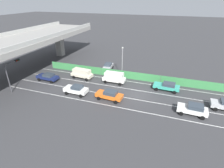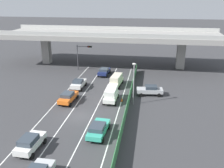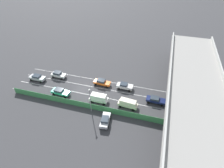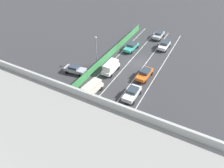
% 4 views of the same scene
% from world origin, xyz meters
% --- Properties ---
extents(ground_plane, '(300.00, 300.00, 0.00)m').
position_xyz_m(ground_plane, '(0.00, 0.00, 0.00)').
color(ground_plane, '#38383A').
extents(lane_line_left_edge, '(0.14, 42.53, 0.01)m').
position_xyz_m(lane_line_left_edge, '(-4.96, 3.26, 0.00)').
color(lane_line_left_edge, silver).
rests_on(lane_line_left_edge, ground).
extents(lane_line_mid_left, '(0.14, 42.53, 0.01)m').
position_xyz_m(lane_line_mid_left, '(-1.65, 3.26, 0.00)').
color(lane_line_mid_left, silver).
rests_on(lane_line_mid_left, ground).
extents(lane_line_mid_right, '(0.14, 42.53, 0.01)m').
position_xyz_m(lane_line_mid_right, '(1.65, 3.26, 0.00)').
color(lane_line_mid_right, silver).
rests_on(lane_line_mid_right, ground).
extents(lane_line_right_edge, '(0.14, 42.53, 0.01)m').
position_xyz_m(lane_line_right_edge, '(4.96, 3.26, 0.00)').
color(lane_line_right_edge, silver).
rests_on(lane_line_right_edge, ground).
extents(elevated_overpass, '(49.20, 11.58, 8.40)m').
position_xyz_m(elevated_overpass, '(0.00, 26.53, 6.78)').
color(elevated_overpass, gray).
rests_on(elevated_overpass, ground).
extents(green_fence, '(0.10, 38.63, 1.65)m').
position_xyz_m(green_fence, '(6.24, 3.26, 0.82)').
color(green_fence, '#3D8E4C').
rests_on(green_fence, ground).
extents(car_van_white, '(2.05, 4.51, 2.18)m').
position_xyz_m(car_van_white, '(3.35, 5.70, 1.23)').
color(car_van_white, silver).
rests_on(car_van_white, ground).
extents(car_sedan_silver, '(2.12, 4.54, 1.65)m').
position_xyz_m(car_sedan_silver, '(-0.15, -13.69, 0.92)').
color(car_sedan_silver, '#B7BABC').
rests_on(car_sedan_silver, ground).
extents(car_taxi_teal, '(2.27, 4.75, 1.55)m').
position_xyz_m(car_taxi_teal, '(3.48, -4.60, 0.87)').
color(car_taxi_teal, teal).
rests_on(car_taxi_teal, ground).
extents(car_sedan_navy, '(2.17, 4.61, 1.51)m').
position_xyz_m(car_sedan_navy, '(-0.23, 18.94, 0.86)').
color(car_sedan_navy, navy).
rests_on(car_sedan_navy, ground).
extents(car_taxi_orange, '(2.22, 4.67, 1.66)m').
position_xyz_m(car_taxi_orange, '(-3.15, 4.30, 0.92)').
color(car_taxi_orange, orange).
rests_on(car_taxi_orange, ground).
extents(car_sedan_white, '(2.09, 4.26, 1.64)m').
position_xyz_m(car_sedan_white, '(-3.30, 10.56, 0.91)').
color(car_sedan_white, white).
rests_on(car_sedan_white, ground).
extents(car_van_cream, '(2.27, 4.78, 2.05)m').
position_xyz_m(car_van_cream, '(3.17, 12.85, 1.17)').
color(car_van_cream, beige).
rests_on(car_van_cream, ground).
extents(car_hatchback_white, '(2.14, 4.29, 1.72)m').
position_xyz_m(car_hatchback_white, '(-3.09, -8.74, 0.95)').
color(car_hatchback_white, silver).
rests_on(car_hatchback_white, ground).
extents(parked_wagon_silver, '(4.42, 2.30, 1.64)m').
position_xyz_m(parked_wagon_silver, '(9.32, 9.27, 0.91)').
color(parked_wagon_silver, '#B2B5B7').
rests_on(parked_wagon_silver, ground).
extents(traffic_light, '(3.36, 0.41, 5.54)m').
position_xyz_m(traffic_light, '(-5.58, 22.03, 3.92)').
color(traffic_light, '#47474C').
rests_on(traffic_light, ground).
extents(street_lamp, '(0.60, 0.36, 6.49)m').
position_xyz_m(street_lamp, '(6.87, 5.09, 3.99)').
color(street_lamp, gray).
rests_on(street_lamp, ground).
extents(traffic_cone, '(0.47, 0.47, 0.59)m').
position_xyz_m(traffic_cone, '(5.04, 5.92, 0.27)').
color(traffic_cone, orange).
rests_on(traffic_cone, ground).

